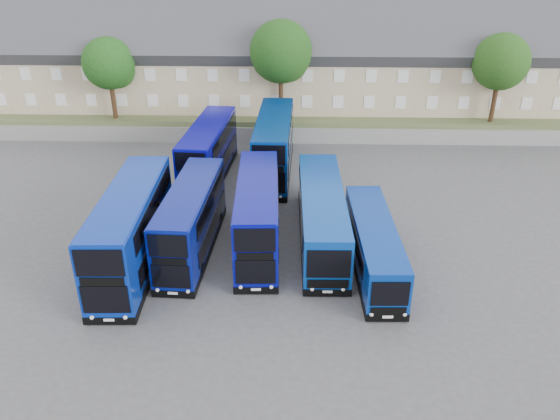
# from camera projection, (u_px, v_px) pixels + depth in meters

# --- Properties ---
(ground) EXTENTS (120.00, 120.00, 0.00)m
(ground) POSITION_uv_depth(u_px,v_px,m) (234.00, 286.00, 31.12)
(ground) COLOR #47474C
(ground) RESTS_ON ground
(retaining_wall) EXTENTS (70.00, 0.40, 1.50)m
(retaining_wall) POSITION_uv_depth(u_px,v_px,m) (260.00, 135.00, 52.18)
(retaining_wall) COLOR slate
(retaining_wall) RESTS_ON ground
(earth_bank) EXTENTS (80.00, 20.00, 2.00)m
(earth_bank) POSITION_uv_depth(u_px,v_px,m) (265.00, 104.00, 60.98)
(earth_bank) COLOR #495530
(earth_bank) RESTS_ON ground
(terrace_row) EXTENTS (66.00, 10.40, 11.20)m
(terrace_row) POSITION_uv_depth(u_px,v_px,m) (322.00, 61.00, 54.73)
(terrace_row) COLOR tan
(terrace_row) RESTS_ON earth_bank
(dd_front_left) EXTENTS (3.10, 11.94, 4.71)m
(dd_front_left) POSITION_uv_depth(u_px,v_px,m) (132.00, 231.00, 32.14)
(dd_front_left) COLOR #082899
(dd_front_left) RESTS_ON ground
(dd_front_mid) EXTENTS (2.92, 10.67, 4.20)m
(dd_front_mid) POSITION_uv_depth(u_px,v_px,m) (191.00, 221.00, 33.74)
(dd_front_mid) COLOR navy
(dd_front_mid) RESTS_ON ground
(dd_front_right) EXTENTS (2.97, 11.11, 4.38)m
(dd_front_right) POSITION_uv_depth(u_px,v_px,m) (258.00, 216.00, 34.22)
(dd_front_right) COLOR #070A85
(dd_front_right) RESTS_ON ground
(dd_rear_left) EXTENTS (3.41, 11.32, 4.44)m
(dd_rear_left) POSITION_uv_depth(u_px,v_px,m) (209.00, 153.00, 43.99)
(dd_rear_left) COLOR #09089A
(dd_rear_left) RESTS_ON ground
(dd_rear_right) EXTENTS (3.05, 12.00, 4.74)m
(dd_rear_right) POSITION_uv_depth(u_px,v_px,m) (274.00, 146.00, 44.91)
(dd_rear_right) COLOR navy
(dd_rear_right) RESTS_ON ground
(coach_east_a) EXTENTS (2.92, 12.92, 3.52)m
(coach_east_a) POSITION_uv_depth(u_px,v_px,m) (322.00, 216.00, 35.05)
(coach_east_a) COLOR #08399B
(coach_east_a) RESTS_ON ground
(coach_east_b) EXTENTS (2.56, 10.81, 2.94)m
(coach_east_b) POSITION_uv_depth(u_px,v_px,m) (373.00, 246.00, 32.27)
(coach_east_b) COLOR navy
(coach_east_b) RESTS_ON ground
(tree_west) EXTENTS (4.80, 4.80, 7.65)m
(tree_west) POSITION_uv_depth(u_px,v_px,m) (110.00, 65.00, 50.66)
(tree_west) COLOR #382314
(tree_west) RESTS_ON earth_bank
(tree_mid) EXTENTS (5.76, 5.76, 9.18)m
(tree_mid) POSITION_uv_depth(u_px,v_px,m) (283.00, 54.00, 50.24)
(tree_mid) COLOR #382314
(tree_mid) RESTS_ON earth_bank
(tree_east) EXTENTS (5.12, 5.12, 8.16)m
(tree_east) POSITION_uv_depth(u_px,v_px,m) (502.00, 64.00, 49.60)
(tree_east) COLOR #382314
(tree_east) RESTS_ON earth_bank
(tree_far) EXTENTS (5.44, 5.44, 8.67)m
(tree_far) POSITION_uv_depth(u_px,v_px,m) (539.00, 46.00, 55.53)
(tree_far) COLOR #382314
(tree_far) RESTS_ON earth_bank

